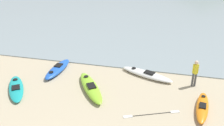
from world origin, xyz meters
name	(u,v)px	position (x,y,z in m)	size (l,w,h in m)	color
kayak_on_sand_1	(91,87)	(-0.84, 7.02, 0.18)	(2.57, 3.37, 0.41)	#8CCC2D
kayak_on_sand_2	(16,88)	(-4.85, 6.03, 0.13)	(2.30, 2.91, 0.29)	teal
kayak_on_sand_4	(202,107)	(5.05, 6.53, 0.17)	(0.87, 2.79, 0.39)	orange
kayak_on_sand_5	(147,74)	(2.00, 9.34, 0.15)	(3.40, 1.93, 0.35)	white
kayak_on_sand_6	(58,69)	(-3.56, 8.69, 0.18)	(0.91, 2.93, 0.40)	blue
person_near_waterline	(195,72)	(4.71, 8.84, 0.91)	(0.32, 0.28, 1.59)	#4C4C4C
loose_paddle	(152,114)	(2.68, 5.59, 0.01)	(2.63, 1.26, 0.03)	black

